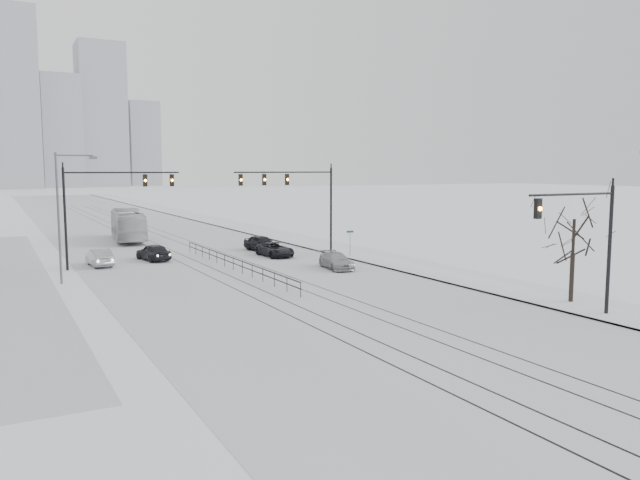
# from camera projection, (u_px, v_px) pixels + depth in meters

# --- Properties ---
(ground) EXTENTS (500.00, 500.00, 0.00)m
(ground) POSITION_uv_depth(u_px,v_px,m) (520.00, 388.00, 22.45)
(ground) COLOR white
(ground) RESTS_ON ground
(road) EXTENTS (22.00, 260.00, 0.02)m
(road) POSITION_uv_depth(u_px,v_px,m) (148.00, 235.00, 75.15)
(road) COLOR silver
(road) RESTS_ON ground
(sidewalk_east) EXTENTS (5.00, 260.00, 0.16)m
(sidewalk_east) POSITION_uv_depth(u_px,v_px,m) (252.00, 229.00, 81.41)
(sidewalk_east) COLOR white
(sidewalk_east) RESTS_ON ground
(curb) EXTENTS (0.10, 260.00, 0.12)m
(curb) POSITION_uv_depth(u_px,v_px,m) (234.00, 230.00, 80.28)
(curb) COLOR gray
(curb) RESTS_ON ground
(tram_rails) EXTENTS (5.30, 180.00, 0.01)m
(tram_rails) POSITION_uv_depth(u_px,v_px,m) (196.00, 255.00, 57.58)
(tram_rails) COLOR black
(tram_rails) RESTS_ON ground
(skyline) EXTENTS (96.00, 48.00, 72.00)m
(skyline) POSITION_uv_depth(u_px,v_px,m) (43.00, 115.00, 261.64)
(skyline) COLOR #9FA3AE
(skyline) RESTS_ON ground
(traffic_mast_near) EXTENTS (6.10, 0.37, 7.00)m
(traffic_mast_near) POSITION_uv_depth(u_px,v_px,m) (590.00, 233.00, 32.22)
(traffic_mast_near) COLOR black
(traffic_mast_near) RESTS_ON ground
(traffic_mast_ne) EXTENTS (9.60, 0.37, 8.00)m
(traffic_mast_ne) POSITION_uv_depth(u_px,v_px,m) (299.00, 193.00, 56.33)
(traffic_mast_ne) COLOR black
(traffic_mast_ne) RESTS_ON ground
(traffic_mast_nw) EXTENTS (9.10, 0.37, 8.00)m
(traffic_mast_nw) POSITION_uv_depth(u_px,v_px,m) (105.00, 198.00, 49.48)
(traffic_mast_nw) COLOR black
(traffic_mast_nw) RESTS_ON ground
(street_light_west) EXTENTS (2.73, 0.25, 9.00)m
(street_light_west) POSITION_uv_depth(u_px,v_px,m) (63.00, 208.00, 42.54)
(street_light_west) COLOR #595B60
(street_light_west) RESTS_ON ground
(bare_tree) EXTENTS (4.40, 4.40, 6.10)m
(bare_tree) POSITION_uv_depth(u_px,v_px,m) (574.00, 228.00, 35.99)
(bare_tree) COLOR black
(bare_tree) RESTS_ON ground
(median_fence) EXTENTS (0.06, 24.00, 1.00)m
(median_fence) POSITION_uv_depth(u_px,v_px,m) (233.00, 263.00, 48.74)
(median_fence) COLOR black
(median_fence) RESTS_ON ground
(street_sign) EXTENTS (0.70, 0.06, 2.40)m
(street_sign) POSITION_uv_depth(u_px,v_px,m) (350.00, 239.00, 55.86)
(street_sign) COLOR #595B60
(street_sign) RESTS_ON ground
(sedan_sb_inner) EXTENTS (2.52, 4.53, 1.46)m
(sedan_sb_inner) POSITION_uv_depth(u_px,v_px,m) (153.00, 252.00, 53.80)
(sedan_sb_inner) COLOR black
(sedan_sb_inner) RESTS_ON ground
(sedan_sb_outer) EXTENTS (1.75, 4.34, 1.40)m
(sedan_sb_outer) POSITION_uv_depth(u_px,v_px,m) (99.00, 258.00, 50.70)
(sedan_sb_outer) COLOR #9A9BA1
(sedan_sb_outer) RESTS_ON ground
(sedan_nb_front) EXTENTS (2.30, 4.69, 1.28)m
(sedan_nb_front) POSITION_uv_depth(u_px,v_px,m) (275.00, 250.00, 56.26)
(sedan_nb_front) COLOR black
(sedan_nb_front) RESTS_ON ground
(sedan_nb_right) EXTENTS (2.38, 4.61, 1.28)m
(sedan_nb_right) POSITION_uv_depth(u_px,v_px,m) (336.00, 261.00, 49.32)
(sedan_nb_right) COLOR #9FA2A6
(sedan_nb_right) RESTS_ON ground
(sedan_nb_far) EXTENTS (2.56, 4.71, 1.52)m
(sedan_nb_far) POSITION_uv_depth(u_px,v_px,m) (262.00, 243.00, 60.03)
(sedan_nb_far) COLOR black
(sedan_nb_far) RESTS_ON ground
(box_truck) EXTENTS (4.19, 12.53, 3.42)m
(box_truck) POSITION_uv_depth(u_px,v_px,m) (128.00, 225.00, 68.72)
(box_truck) COLOR silver
(box_truck) RESTS_ON ground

